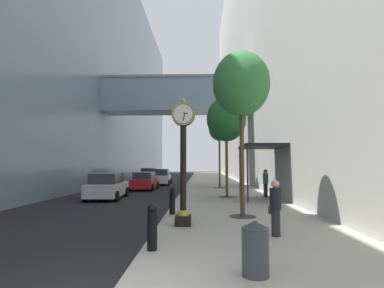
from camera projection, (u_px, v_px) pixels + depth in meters
ground_plane at (186, 185)px, 31.65m from camera, size 110.00×110.00×0.00m
sidewalk_right at (215, 183)px, 34.56m from camera, size 6.43×80.00×0.14m
building_block_left at (83, 63)px, 35.90m from camera, size 23.88×80.00×28.76m
building_block_right at (280, 32)px, 35.50m from camera, size 9.00×80.00×35.69m
street_clock at (183, 155)px, 10.58m from camera, size 0.84×0.55×4.48m
bollard_nearest at (152, 226)px, 7.48m from camera, size 0.26×0.26×1.15m
bollard_third at (172, 200)px, 12.77m from camera, size 0.26×0.26×1.15m
street_tree_near at (241, 85)px, 12.48m from camera, size 2.37×2.37×6.85m
street_tree_mid_near at (226, 119)px, 19.67m from camera, size 2.58×2.58×6.57m
street_tree_mid_far at (219, 129)px, 26.89m from camera, size 1.92×1.92×6.39m
trash_bin at (255, 247)px, 5.77m from camera, size 0.53×0.53×1.05m
pedestrian_walking at (275, 207)px, 8.92m from camera, size 0.42×0.51×1.66m
pedestrian_by_clock at (266, 182)px, 19.42m from camera, size 0.35×0.35×1.79m
storefront_awning at (261, 147)px, 18.25m from camera, size 2.40×3.60×3.30m
car_blue_near at (149, 175)px, 37.89m from camera, size 2.15×4.60×1.73m
car_white_mid at (162, 177)px, 32.58m from camera, size 2.03×4.16×1.71m
car_silver_far at (107, 186)px, 19.44m from camera, size 2.23×4.29×1.67m
car_red_trailing at (145, 181)px, 26.24m from camera, size 2.07×4.04×1.56m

